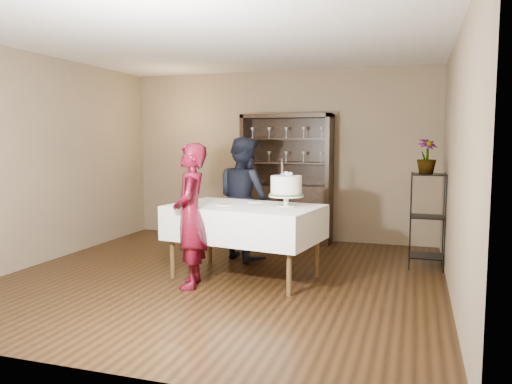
# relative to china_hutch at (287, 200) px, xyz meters

# --- Properties ---
(floor) EXTENTS (5.00, 5.00, 0.00)m
(floor) POSITION_rel_china_hutch_xyz_m (-0.20, -2.25, -0.66)
(floor) COLOR black
(floor) RESTS_ON ground
(ceiling) EXTENTS (5.00, 5.00, 0.00)m
(ceiling) POSITION_rel_china_hutch_xyz_m (-0.20, -2.25, 2.04)
(ceiling) COLOR silver
(ceiling) RESTS_ON back_wall
(back_wall) EXTENTS (5.00, 0.02, 2.70)m
(back_wall) POSITION_rel_china_hutch_xyz_m (-0.20, 0.25, 0.69)
(back_wall) COLOR brown
(back_wall) RESTS_ON floor
(wall_left) EXTENTS (0.02, 5.00, 2.70)m
(wall_left) POSITION_rel_china_hutch_xyz_m (-2.70, -2.25, 0.69)
(wall_left) COLOR brown
(wall_left) RESTS_ON floor
(wall_right) EXTENTS (0.02, 5.00, 2.70)m
(wall_right) POSITION_rel_china_hutch_xyz_m (2.30, -2.25, 0.69)
(wall_right) COLOR brown
(wall_right) RESTS_ON floor
(china_hutch) EXTENTS (1.40, 0.48, 2.00)m
(china_hutch) POSITION_rel_china_hutch_xyz_m (0.00, 0.00, 0.00)
(china_hutch) COLOR black
(china_hutch) RESTS_ON floor
(plant_etagere) EXTENTS (0.42, 0.42, 1.20)m
(plant_etagere) POSITION_rel_china_hutch_xyz_m (2.08, -1.05, -0.01)
(plant_etagere) COLOR black
(plant_etagere) RESTS_ON floor
(cake_table) EXTENTS (1.84, 1.30, 0.85)m
(cake_table) POSITION_rel_china_hutch_xyz_m (0.05, -2.17, -0.01)
(cake_table) COLOR silver
(cake_table) RESTS_ON floor
(woman) EXTENTS (0.54, 0.66, 1.57)m
(woman) POSITION_rel_china_hutch_xyz_m (-0.39, -2.69, 0.12)
(woman) COLOR #3B0510
(woman) RESTS_ON floor
(man) EXTENTS (1.01, 0.97, 1.65)m
(man) POSITION_rel_china_hutch_xyz_m (-0.27, -1.27, 0.16)
(man) COLOR black
(man) RESTS_ON floor
(cake) EXTENTS (0.46, 0.46, 0.55)m
(cake) POSITION_rel_china_hutch_xyz_m (0.52, -2.09, 0.40)
(cake) COLOR white
(cake) RESTS_ON cake_table
(plate_near) EXTENTS (0.28, 0.28, 0.01)m
(plate_near) POSITION_rel_china_hutch_xyz_m (-0.18, -2.22, 0.19)
(plate_near) COLOR white
(plate_near) RESTS_ON cake_table
(plate_far) EXTENTS (0.24, 0.24, 0.01)m
(plate_far) POSITION_rel_china_hutch_xyz_m (0.08, -1.85, 0.19)
(plate_far) COLOR white
(plate_far) RESTS_ON cake_table
(potted_plant) EXTENTS (0.33, 0.33, 0.43)m
(potted_plant) POSITION_rel_china_hutch_xyz_m (2.05, -1.04, 0.74)
(potted_plant) COLOR #3C642F
(potted_plant) RESTS_ON plant_etagere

